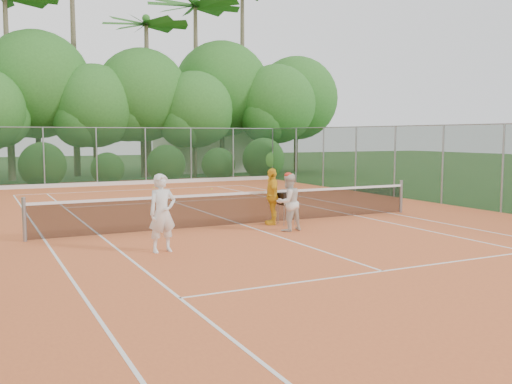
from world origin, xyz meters
The scene contains 15 objects.
ground centered at (0.00, 0.00, 0.00)m, with size 120.00×120.00×0.00m, color #214117.
clay_court centered at (0.00, 0.00, 0.01)m, with size 18.00×36.00×0.02m, color #D56431.
club_building centered at (9.00, 24.00, 1.50)m, with size 8.00×5.00×3.00m, color beige.
tennis_net centered at (0.00, 0.00, 0.53)m, with size 11.97×0.10×1.10m.
player_white centered at (-3.26, -2.74, 0.90)m, with size 0.64×0.42×1.76m, color silver.
player_center_grp centered at (0.67, -1.54, 0.82)m, with size 0.86×0.72×1.61m.
player_yellow centered at (0.81, -0.32, 0.85)m, with size 0.97×0.40×1.66m, color yellow.
ball_hopper centered at (1.18, -0.53, 0.76)m, with size 0.41×0.41×0.93m.
stray_ball_a centered at (0.65, 10.36, 0.05)m, with size 0.07×0.07×0.07m, color #C8D832.
stray_ball_b centered at (0.95, 12.39, 0.05)m, with size 0.07×0.07×0.07m, color #B5D230.
stray_ball_c centered at (3.21, 10.35, 0.05)m, with size 0.07×0.07×0.07m, color #D2E936.
court_markings centered at (0.00, 0.00, 0.02)m, with size 11.03×23.83×0.01m.
fence_back centered at (0.00, 15.00, 1.52)m, with size 18.07×0.07×3.00m.
fence_right centered at (9.00, -1.50, 1.52)m, with size 0.07×33.07×3.00m.
tropical_treeline centered at (1.43, 20.22, 5.11)m, with size 32.10×8.49×15.03m.
Camera 1 is at (-6.99, -14.98, 2.65)m, focal length 40.00 mm.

